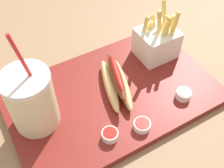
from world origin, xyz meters
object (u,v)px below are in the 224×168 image
object	(u,v)px
soda_cup	(32,100)
ketchup_cup_1	(184,94)
hot_dog_1	(116,81)
fries_basket	(156,42)
ketchup_cup_2	(142,125)
ketchup_cup_3	(110,135)

from	to	relation	value
soda_cup	ketchup_cup_1	bearing A→B (deg)	-18.85
soda_cup	hot_dog_1	size ratio (longest dim) A/B	1.38
fries_basket	ketchup_cup_2	world-z (taller)	fries_basket
ketchup_cup_2	fries_basket	bearing A→B (deg)	47.51
soda_cup	hot_dog_1	xyz separation A→B (m)	(0.19, -0.01, -0.05)
fries_basket	ketchup_cup_1	bearing A→B (deg)	-101.14
hot_dog_1	ketchup_cup_1	distance (m)	0.16
soda_cup	ketchup_cup_1	distance (m)	0.34
fries_basket	ketchup_cup_1	size ratio (longest dim) A/B	4.30
fries_basket	ketchup_cup_2	size ratio (longest dim) A/B	4.15
hot_dog_1	ketchup_cup_2	distance (m)	0.12
ketchup_cup_2	ketchup_cup_3	world-z (taller)	ketchup_cup_3
hot_dog_1	soda_cup	bearing A→B (deg)	178.50
fries_basket	hot_dog_1	size ratio (longest dim) A/B	0.90
ketchup_cup_1	ketchup_cup_2	size ratio (longest dim) A/B	0.96
soda_cup	ketchup_cup_3	size ratio (longest dim) A/B	6.73
fries_basket	hot_dog_1	xyz separation A→B (m)	(-0.15, -0.05, -0.02)
soda_cup	fries_basket	world-z (taller)	soda_cup
hot_dog_1	ketchup_cup_2	xyz separation A→B (m)	(-0.01, -0.12, -0.01)
soda_cup	ketchup_cup_1	world-z (taller)	soda_cup
soda_cup	fries_basket	xyz separation A→B (m)	(0.34, 0.05, -0.03)
ketchup_cup_1	hot_dog_1	bearing A→B (deg)	139.61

